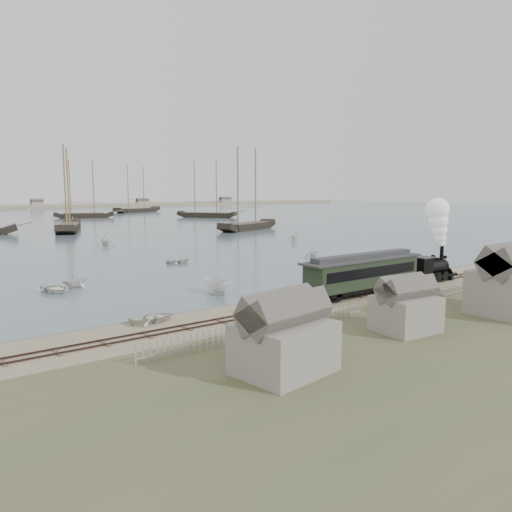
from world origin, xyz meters
TOP-DOWN VIEW (x-y plane):
  - ground at (0.00, 0.00)m, footprint 600.00×600.00m
  - rail_track at (0.00, -2.00)m, footprint 120.00×1.80m
  - picket_fence_west at (-6.50, -7.00)m, footprint 19.00×0.10m
  - picket_fence_east at (12.50, -7.50)m, footprint 15.00×0.10m
  - shed_left at (-10.00, -13.00)m, footprint 5.00×4.00m
  - shed_mid at (2.00, -12.00)m, footprint 4.00×3.50m
  - shed_right at (13.00, -14.00)m, footprint 6.00×5.00m
  - locomotive at (21.12, -2.00)m, footprint 6.98×2.60m
  - passenger_coach at (9.01, -2.00)m, footprint 14.13×2.72m
  - beached_dinghy at (-11.19, 0.97)m, footprint 2.55×3.54m
  - rowboat_0 at (-14.11, 16.56)m, footprint 4.20×3.53m
  - rowboat_1 at (-11.70, 17.93)m, footprint 3.26×3.50m
  - rowboat_2 at (-1.88, 6.82)m, footprint 4.00×1.70m
  - rowboat_3 at (4.69, 26.50)m, footprint 2.51×3.44m
  - rowboat_4 at (22.69, 19.20)m, footprint 3.86×3.92m
  - rowboat_5 at (37.14, 39.95)m, footprint 3.96×3.65m
  - rowboat_7 at (4.60, 53.64)m, footprint 3.43×2.98m
  - schooner_3 at (8.47, 88.14)m, footprint 12.44×22.16m
  - schooner_4 at (44.84, 65.78)m, footprint 20.86×11.87m
  - schooner_5 at (65.06, 118.22)m, footprint 16.75×20.08m
  - schooner_8 at (29.36, 141.05)m, footprint 20.36×10.11m
  - schooner_9 at (62.10, 170.93)m, footprint 24.13×13.44m

SIDE VIEW (x-z plane):
  - ground at x=0.00m, z-range 0.00..0.00m
  - picket_fence_west at x=-6.50m, z-range -0.60..0.60m
  - picket_fence_east at x=12.50m, z-range -0.60..0.60m
  - shed_left at x=-10.00m, z-range -2.05..2.05m
  - shed_mid at x=2.00m, z-range -1.80..1.80m
  - shed_right at x=13.00m, z-range -2.55..2.55m
  - rail_track at x=0.00m, z-range -0.04..0.12m
  - beached_dinghy at x=-11.19m, z-range 0.00..0.73m
  - rowboat_3 at x=4.69m, z-range 0.06..0.76m
  - rowboat_0 at x=-14.11m, z-range 0.06..0.80m
  - rowboat_1 at x=-11.70m, z-range 0.06..1.57m
  - rowboat_2 at x=-1.88m, z-range 0.06..1.57m
  - rowboat_5 at x=37.14m, z-range 0.06..1.58m
  - rowboat_4 at x=22.69m, z-range 0.06..1.62m
  - rowboat_7 at x=4.60m, z-range 0.06..1.83m
  - passenger_coach at x=9.01m, z-range 0.45..3.88m
  - locomotive at x=21.12m, z-range -0.32..8.37m
  - schooner_3 at x=8.47m, z-range 0.06..20.06m
  - schooner_4 at x=44.84m, z-range 0.06..20.06m
  - schooner_5 at x=65.06m, z-range 0.06..20.06m
  - schooner_8 at x=29.36m, z-range 0.06..20.06m
  - schooner_9 at x=62.10m, z-range 0.06..20.06m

